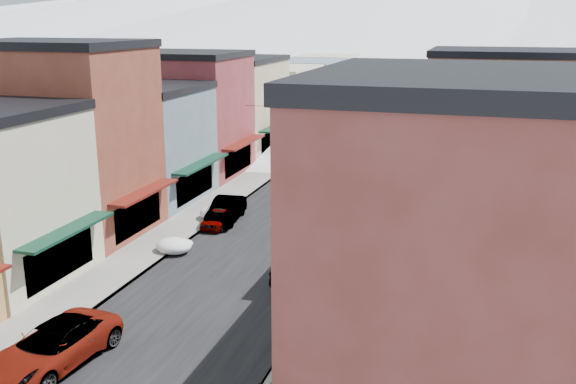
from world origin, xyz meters
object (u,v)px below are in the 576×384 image
Objects in this scene: car_white_suv at (53,346)px; car_silver_sedan at (220,217)px; car_green_sedan at (300,265)px; streetlamp_near at (340,221)px; car_dark_hatch at (226,210)px; trash_can at (343,251)px; fire_hydrant at (308,337)px.

car_silver_sedan is at bearing 98.49° from car_white_suv.
streetlamp_near reaches higher than car_green_sedan.
car_white_suv reaches higher than car_dark_hatch.
trash_can is 2.32m from streetlamp_near.
car_white_suv is at bearing -154.84° from fire_hydrant.
fire_hydrant is (10.23, -14.41, -0.15)m from car_silver_sedan.
fire_hydrant is 9.78m from streetlamp_near.
streetlamp_near is at bearing -27.28° from car_silver_sedan.
car_green_sedan is 1.13× the size of streetlamp_near.
car_dark_hatch is at bearing 123.34° from fire_hydrant.
car_white_suv is at bearing -120.61° from trash_can.
car_silver_sedan is 10.62m from car_green_sedan.
fire_hydrant is (10.23, -15.55, -0.32)m from car_dark_hatch.
streetlamp_near reaches higher than car_silver_sedan.
car_white_suv is 1.57× the size of car_silver_sedan.
car_dark_hatch is 6.37× the size of fire_hydrant.
car_white_suv is 1.30× the size of car_green_sedan.
trash_can is (-0.73, 10.43, 0.15)m from fire_hydrant.
fire_hydrant is at bearing -85.98° from trash_can.
car_dark_hatch is at bearing 90.07° from car_silver_sedan.
streetlamp_near reaches higher than car_white_suv.
car_white_suv reaches higher than car_silver_sedan.
streetlamp_near is at bearing -38.90° from car_dark_hatch.
car_white_suv is 6.08× the size of trash_can.
car_white_suv is at bearing 63.31° from car_green_sedan.
car_silver_sedan is 10.90m from streetlamp_near.
car_green_sedan is 7.60m from fire_hydrant.
car_green_sedan is (7.13, 11.68, -0.07)m from car_white_suv.
trash_can is 0.24× the size of streetlamp_near.
streetlamp_near is (8.83, 13.98, 1.93)m from car_white_suv.
car_green_sedan is 3.49m from streetlamp_near.
car_white_suv is 10.57m from fire_hydrant.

